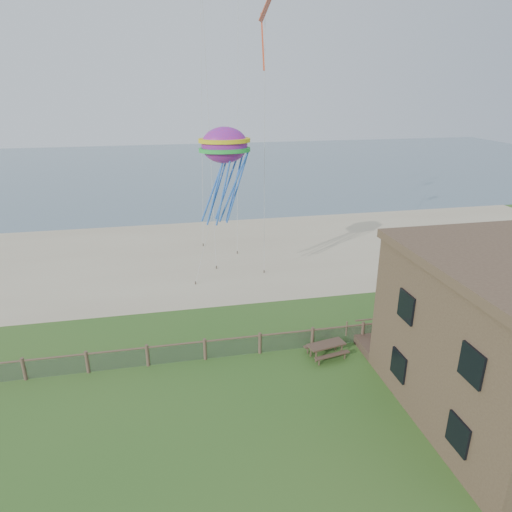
# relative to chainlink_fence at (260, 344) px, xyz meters

# --- Properties ---
(ground) EXTENTS (160.00, 160.00, 0.00)m
(ground) POSITION_rel_chainlink_fence_xyz_m (0.00, -6.00, -0.55)
(ground) COLOR #326121
(ground) RESTS_ON ground
(sand_beach) EXTENTS (72.00, 20.00, 0.02)m
(sand_beach) POSITION_rel_chainlink_fence_xyz_m (0.00, 16.00, -0.55)
(sand_beach) COLOR tan
(sand_beach) RESTS_ON ground
(ocean) EXTENTS (160.00, 68.00, 0.02)m
(ocean) POSITION_rel_chainlink_fence_xyz_m (0.00, 60.00, -0.55)
(ocean) COLOR slate
(ocean) RESTS_ON ground
(chainlink_fence) EXTENTS (36.20, 0.20, 1.25)m
(chainlink_fence) POSITION_rel_chainlink_fence_xyz_m (0.00, 0.00, 0.00)
(chainlink_fence) COLOR brown
(chainlink_fence) RESTS_ON ground
(motel_deck) EXTENTS (15.00, 2.00, 0.50)m
(motel_deck) POSITION_rel_chainlink_fence_xyz_m (13.00, -1.00, -0.30)
(motel_deck) COLOR brown
(motel_deck) RESTS_ON ground
(picnic_table) EXTENTS (2.29, 1.90, 0.86)m
(picnic_table) POSITION_rel_chainlink_fence_xyz_m (3.47, -1.00, -0.12)
(picnic_table) COLOR brown
(picnic_table) RESTS_ON ground
(octopus_kite) EXTENTS (3.60, 2.90, 6.53)m
(octopus_kite) POSITION_rel_chainlink_fence_xyz_m (-0.75, 6.92, 8.18)
(octopus_kite) COLOR #E42446
(kite_red) EXTENTS (2.33, 1.93, 3.23)m
(kite_red) POSITION_rel_chainlink_fence_xyz_m (1.74, 7.03, 16.22)
(kite_red) COLOR #D34825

